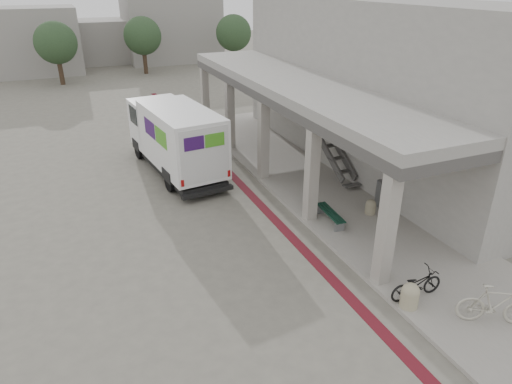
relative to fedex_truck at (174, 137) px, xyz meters
name	(u,v)px	position (x,y,z in m)	size (l,w,h in m)	color
ground	(260,239)	(1.06, -6.79, -1.58)	(120.00, 120.00, 0.00)	#635E55
bike_lane_stripe	(263,208)	(2.06, -4.79, -1.57)	(0.35, 40.00, 0.01)	#541019
sidewalk	(363,215)	(5.06, -6.79, -1.52)	(4.40, 28.00, 0.12)	gray
transit_building	(364,89)	(7.89, -2.29, 1.82)	(7.60, 17.00, 7.00)	gray
distant_backdrop	(79,37)	(-1.78, 29.10, 1.12)	(28.00, 10.00, 6.50)	gray
tree_left	(56,43)	(-3.94, 21.21, 1.60)	(3.20, 3.20, 4.80)	#38281C
tree_mid	(143,36)	(3.06, 23.21, 1.60)	(3.20, 3.20, 4.80)	#38281C
tree_right	(234,33)	(11.06, 22.21, 1.60)	(3.20, 3.20, 4.80)	#38281C
fedex_truck	(174,137)	(0.00, 0.00, 0.00)	(2.92, 7.15, 2.97)	black
bench	(330,215)	(3.66, -6.84, -1.19)	(0.48, 1.63, 0.38)	slate
bollard_near	(410,295)	(3.16, -11.48, -1.12)	(0.46, 0.46, 0.69)	tan
bollard_far	(371,207)	(5.30, -6.87, -1.19)	(0.36, 0.36, 0.55)	gray
utility_cabinet	(385,195)	(6.06, -6.63, -0.97)	(0.44, 0.59, 0.98)	slate
bicycle_black	(416,284)	(3.56, -11.24, -1.05)	(0.54, 1.55, 0.81)	black
bicycle_cream	(496,304)	(4.62, -12.76, -0.92)	(0.51, 1.81, 1.09)	#B8B3A1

